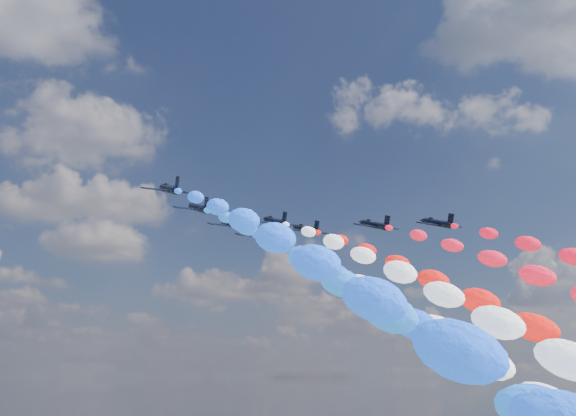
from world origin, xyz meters
name	(u,v)px	position (x,y,z in m)	size (l,w,h in m)	color
jet_0	(170,189)	(-26.15, -6.74, 104.17)	(9.04, 12.13, 2.67)	black
trail_0	(412,363)	(-26.15, -71.17, 75.73)	(5.52, 124.59, 59.34)	#1954FF
jet_1	(199,208)	(-17.94, 3.41, 104.17)	(9.04, 12.13, 2.67)	black
trail_1	(422,366)	(-17.94, -61.02, 75.73)	(5.52, 124.59, 59.34)	blue
jet_2	(230,224)	(-8.11, 13.36, 104.17)	(9.04, 12.13, 2.67)	black
trail_2	(442,368)	(-8.11, -51.07, 75.73)	(5.52, 124.59, 59.34)	#174EFB
jet_3	(275,222)	(-1.02, 7.66, 104.17)	(9.04, 12.13, 2.67)	black
trail_3	(533,368)	(-1.02, -56.78, 75.73)	(5.52, 124.59, 59.34)	white
jet_4	(255,235)	(0.38, 21.03, 104.17)	(9.04, 12.13, 2.67)	black
trail_4	(460,369)	(0.38, -43.41, 75.73)	(5.52, 124.59, 59.34)	white
jet_5	(306,230)	(7.79, 11.78, 104.17)	(9.04, 12.13, 2.67)	black
trail_5	(565,369)	(7.79, -52.66, 75.73)	(5.52, 124.59, 59.34)	red
jet_6	(375,225)	(18.09, 1.97, 104.17)	(9.04, 12.13, 2.67)	black
jet_7	(438,223)	(28.29, -4.73, 104.17)	(9.04, 12.13, 2.67)	black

